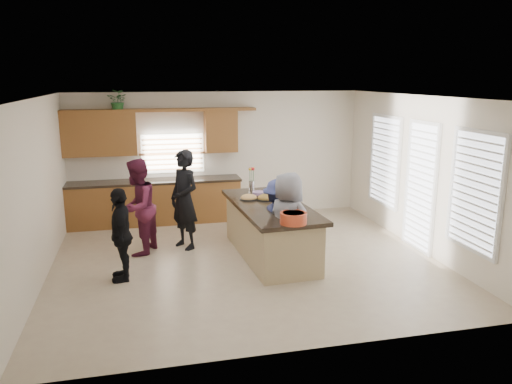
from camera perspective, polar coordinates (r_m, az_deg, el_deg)
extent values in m
plane|color=#C5B392|center=(8.75, -1.19, -7.83)|extent=(6.50, 6.50, 0.00)
cube|color=silver|center=(11.26, -4.40, 4.24)|extent=(6.50, 0.02, 2.80)
cube|color=silver|center=(5.55, 5.19, -5.07)|extent=(6.50, 0.02, 2.80)
cube|color=silver|center=(8.33, -23.67, 0.03)|extent=(0.02, 6.00, 2.80)
cube|color=silver|center=(9.55, 18.22, 2.03)|extent=(0.02, 6.00, 2.80)
cube|color=white|center=(8.18, -1.29, 10.81)|extent=(6.50, 6.00, 0.02)
cube|color=brown|center=(11.02, -11.40, -1.22)|extent=(3.65, 0.62, 0.90)
cube|color=black|center=(10.92, -11.52, 1.20)|extent=(3.70, 0.65, 0.05)
cube|color=brown|center=(10.91, -17.46, 6.31)|extent=(1.50, 0.36, 0.90)
cube|color=brown|center=(11.02, -4.05, 6.94)|extent=(0.70, 0.36, 0.90)
cube|color=brown|center=(10.85, -10.84, 9.19)|extent=(4.05, 0.40, 0.06)
cube|color=brown|center=(11.10, -9.49, 4.37)|extent=(1.35, 0.08, 0.85)
cube|color=white|center=(10.65, 14.49, 3.49)|extent=(0.06, 1.10, 1.75)
cube|color=white|center=(9.50, 18.27, 0.57)|extent=(0.06, 0.85, 2.25)
cube|color=white|center=(8.24, 23.76, 0.06)|extent=(0.06, 1.10, 1.75)
cube|color=tan|center=(8.84, 1.64, -4.60)|extent=(1.14, 2.55, 0.88)
cube|color=black|center=(8.71, 1.67, -1.62)|extent=(1.30, 2.76, 0.07)
cube|color=black|center=(8.97, 1.63, -7.04)|extent=(1.05, 2.47, 0.08)
cylinder|color=black|center=(8.46, 2.85, -1.73)|extent=(0.42, 0.42, 0.02)
ellipsoid|color=#A77F34|center=(8.46, 2.85, -1.62)|extent=(0.38, 0.38, 0.17)
cylinder|color=black|center=(9.01, 1.24, -0.80)|extent=(0.38, 0.38, 0.02)
ellipsoid|color=#A77F34|center=(9.00, 1.24, -0.69)|extent=(0.34, 0.34, 0.15)
cylinder|color=black|center=(9.02, -0.83, -0.78)|extent=(0.33, 0.33, 0.02)
ellipsoid|color=tan|center=(9.02, -0.83, -0.67)|extent=(0.30, 0.30, 0.13)
cylinder|color=#DB4A28|center=(7.56, 4.30, -2.99)|extent=(0.41, 0.41, 0.17)
cylinder|color=beige|center=(7.54, 4.30, -2.51)|extent=(0.34, 0.34, 0.04)
cylinder|color=white|center=(7.78, 5.63, -2.80)|extent=(0.07, 0.07, 0.10)
cylinder|color=#A87DB7|center=(9.40, 0.32, -0.12)|extent=(0.23, 0.23, 0.06)
cylinder|color=silver|center=(9.75, -0.49, 0.76)|extent=(0.11, 0.11, 0.18)
imported|color=#2A6A2C|center=(10.84, -15.46, 10.00)|extent=(0.52, 0.49, 0.46)
imported|color=black|center=(9.23, -8.18, -0.87)|extent=(0.73, 0.80, 1.84)
imported|color=#5A1B33|center=(9.09, -13.37, -1.70)|extent=(0.94, 1.03, 1.72)
imported|color=black|center=(8.02, -15.16, -4.69)|extent=(0.37, 0.87, 1.48)
imported|color=navy|center=(8.40, 2.54, -3.47)|extent=(0.72, 1.03, 1.46)
imported|color=slate|center=(7.96, 3.66, -3.66)|extent=(0.88, 0.97, 1.67)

